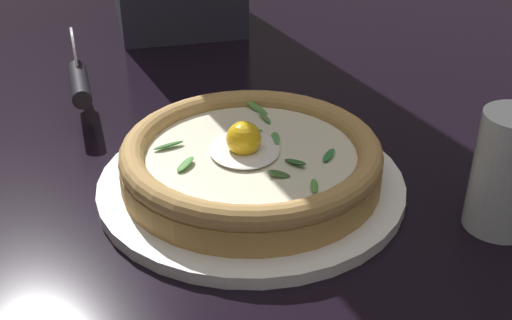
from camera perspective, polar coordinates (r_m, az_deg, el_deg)
ground_plane at (r=0.62m, az=-0.34°, el=-4.51°), size 2.40×2.40×0.03m
pizza_plate at (r=0.62m, az=-0.00°, el=-2.08°), size 0.30×0.30×0.01m
pizza at (r=0.60m, az=-0.02°, el=0.17°), size 0.25×0.25×0.06m
pizza_cutter at (r=0.79m, az=-15.76°, el=7.31°), size 0.16×0.05×0.09m
drinking_glass at (r=0.59m, az=21.65°, el=-1.76°), size 0.06×0.06×0.11m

